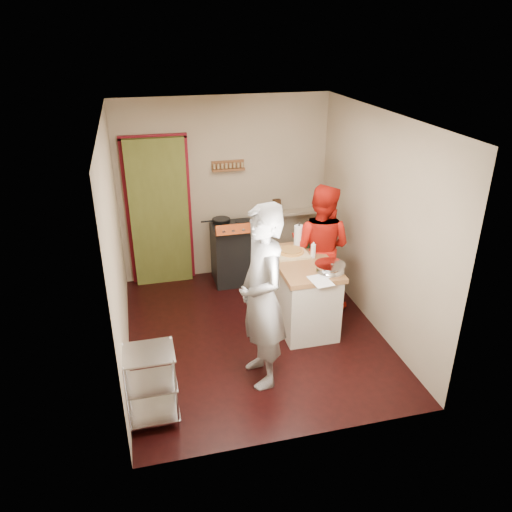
{
  "coord_description": "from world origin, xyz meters",
  "views": [
    {
      "loc": [
        -1.22,
        -5.0,
        3.47
      ],
      "look_at": [
        0.02,
        0.0,
        1.04
      ],
      "focal_mm": 35.0,
      "sensor_mm": 36.0,
      "label": 1
    }
  ],
  "objects_px": {
    "wire_shelving": "(151,383)",
    "person_red": "(320,247)",
    "stove": "(234,252)",
    "island": "(302,290)",
    "person_stripe": "(262,298)"
  },
  "relations": [
    {
      "from": "stove",
      "to": "wire_shelving",
      "type": "height_order",
      "value": "stove"
    },
    {
      "from": "person_stripe",
      "to": "person_red",
      "type": "distance_m",
      "value": 1.73
    },
    {
      "from": "stove",
      "to": "person_stripe",
      "type": "xyz_separation_m",
      "value": [
        -0.17,
        -2.25,
        0.53
      ]
    },
    {
      "from": "wire_shelving",
      "to": "person_red",
      "type": "distance_m",
      "value": 2.86
    },
    {
      "from": "island",
      "to": "person_stripe",
      "type": "xyz_separation_m",
      "value": [
        -0.76,
        -0.93,
        0.52
      ]
    },
    {
      "from": "person_stripe",
      "to": "island",
      "type": "bearing_deg",
      "value": 134.82
    },
    {
      "from": "island",
      "to": "wire_shelving",
      "type": "bearing_deg",
      "value": -145.9
    },
    {
      "from": "person_red",
      "to": "stove",
      "type": "bearing_deg",
      "value": -5.01
    },
    {
      "from": "stove",
      "to": "person_stripe",
      "type": "relative_size",
      "value": 0.51
    },
    {
      "from": "stove",
      "to": "person_red",
      "type": "xyz_separation_m",
      "value": [
        0.95,
        -0.94,
        0.39
      ]
    },
    {
      "from": "wire_shelving",
      "to": "person_red",
      "type": "relative_size",
      "value": 0.48
    },
    {
      "from": "wire_shelving",
      "to": "island",
      "type": "distance_m",
      "value": 2.32
    },
    {
      "from": "stove",
      "to": "island",
      "type": "distance_m",
      "value": 1.45
    },
    {
      "from": "stove",
      "to": "person_red",
      "type": "bearing_deg",
      "value": -44.53
    },
    {
      "from": "island",
      "to": "person_stripe",
      "type": "height_order",
      "value": "person_stripe"
    }
  ]
}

